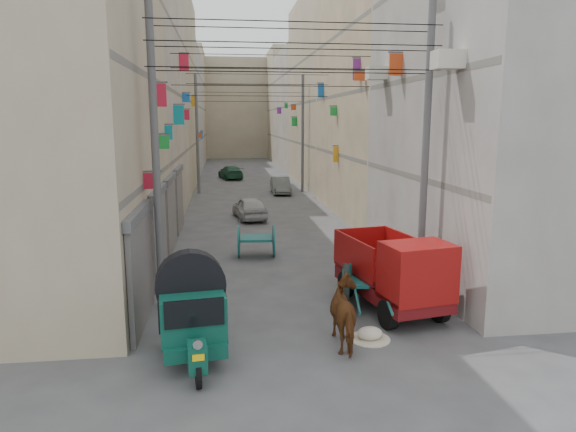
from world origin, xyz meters
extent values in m
plane|color=#434345|center=(0.00, 0.00, 0.00)|extent=(140.00, 140.00, 0.00)
cube|color=slate|center=(-4.12, 8.00, 3.20)|extent=(0.25, 9.80, 0.18)
cube|color=slate|center=(-4.12, 8.00, 6.20)|extent=(0.25, 9.80, 0.18)
cube|color=#B6AA9C|center=(-8.00, 19.00, 6.00)|extent=(8.00, 12.00, 12.00)
cube|color=slate|center=(-4.12, 19.00, 3.20)|extent=(0.25, 11.76, 0.18)
cube|color=slate|center=(-4.12, 19.00, 6.20)|extent=(0.25, 11.76, 0.18)
cube|color=slate|center=(-4.12, 19.00, 9.20)|extent=(0.25, 11.76, 0.18)
cube|color=#AFA48A|center=(-8.00, 32.00, 7.00)|extent=(8.00, 14.00, 14.00)
cube|color=slate|center=(-4.12, 32.00, 3.20)|extent=(0.25, 13.72, 0.18)
cube|color=slate|center=(-4.12, 32.00, 6.20)|extent=(0.25, 13.72, 0.18)
cube|color=slate|center=(-4.12, 32.00, 9.20)|extent=(0.25, 13.72, 0.18)
cube|color=#A9A29E|center=(-8.00, 46.00, 5.90)|extent=(8.00, 14.00, 11.80)
cube|color=slate|center=(-4.12, 46.00, 3.20)|extent=(0.25, 13.72, 0.18)
cube|color=slate|center=(-4.12, 46.00, 6.20)|extent=(0.25, 13.72, 0.18)
cube|color=slate|center=(-4.12, 46.00, 9.20)|extent=(0.25, 13.72, 0.18)
cube|color=tan|center=(-8.00, 59.00, 6.75)|extent=(8.00, 12.00, 13.50)
cube|color=slate|center=(-4.12, 59.00, 3.20)|extent=(0.25, 11.76, 0.18)
cube|color=slate|center=(-4.12, 59.00, 6.20)|extent=(0.25, 11.76, 0.18)
cube|color=slate|center=(-4.12, 59.00, 9.20)|extent=(0.25, 11.76, 0.18)
cube|color=#A9A29E|center=(8.00, 8.00, 6.50)|extent=(8.00, 10.00, 13.00)
cube|color=slate|center=(4.12, 8.00, 3.20)|extent=(0.25, 9.80, 0.18)
cube|color=slate|center=(4.12, 8.00, 6.20)|extent=(0.25, 9.80, 0.18)
cube|color=tan|center=(8.00, 19.00, 6.00)|extent=(8.00, 12.00, 12.00)
cube|color=slate|center=(4.12, 19.00, 3.20)|extent=(0.25, 11.76, 0.18)
cube|color=slate|center=(4.12, 19.00, 6.20)|extent=(0.25, 11.76, 0.18)
cube|color=slate|center=(4.12, 19.00, 9.20)|extent=(0.25, 11.76, 0.18)
cube|color=tan|center=(8.00, 32.00, 7.00)|extent=(8.00, 14.00, 14.00)
cube|color=slate|center=(4.12, 32.00, 3.20)|extent=(0.25, 13.72, 0.18)
cube|color=slate|center=(4.12, 32.00, 6.20)|extent=(0.25, 13.72, 0.18)
cube|color=slate|center=(4.12, 32.00, 9.20)|extent=(0.25, 13.72, 0.18)
cube|color=#B6AA9C|center=(8.00, 46.00, 5.90)|extent=(8.00, 14.00, 11.80)
cube|color=slate|center=(4.12, 46.00, 3.20)|extent=(0.25, 13.72, 0.18)
cube|color=slate|center=(4.12, 46.00, 6.20)|extent=(0.25, 13.72, 0.18)
cube|color=slate|center=(4.12, 46.00, 9.20)|extent=(0.25, 13.72, 0.18)
cube|color=#AFA48A|center=(8.00, 59.00, 6.75)|extent=(8.00, 12.00, 13.50)
cube|color=slate|center=(4.12, 59.00, 3.20)|extent=(0.25, 11.76, 0.18)
cube|color=slate|center=(4.12, 59.00, 6.20)|extent=(0.25, 11.76, 0.18)
cube|color=slate|center=(4.12, 59.00, 9.20)|extent=(0.25, 11.76, 0.18)
cube|color=#AFA48A|center=(0.00, 66.00, 6.50)|extent=(22.00, 10.00, 13.00)
cube|color=#4E4E53|center=(-3.92, 4.80, 1.30)|extent=(0.12, 3.00, 2.60)
cube|color=#525255|center=(-3.90, 4.80, 2.75)|extent=(0.18, 3.20, 0.25)
cube|color=#4E4E53|center=(-3.92, 8.50, 1.30)|extent=(0.12, 3.00, 2.60)
cube|color=#525255|center=(-3.90, 8.50, 2.75)|extent=(0.18, 3.20, 0.25)
cube|color=#4E4E53|center=(-3.92, 12.20, 1.30)|extent=(0.12, 3.00, 2.60)
cube|color=#525255|center=(-3.90, 12.20, 2.75)|extent=(0.18, 3.20, 0.25)
cube|color=#4E4E53|center=(-3.92, 16.00, 1.30)|extent=(0.12, 3.00, 2.60)
cube|color=#525255|center=(-3.90, 16.00, 2.75)|extent=(0.18, 3.20, 0.25)
cube|color=#D14418|center=(3.81, 34.28, 5.98)|extent=(0.38, 0.08, 0.41)
cube|color=blue|center=(-3.86, 41.61, 3.62)|extent=(0.27, 0.08, 0.71)
cube|color=red|center=(-3.78, 6.43, 3.35)|extent=(0.44, 0.08, 0.42)
cube|color=#0D8997|center=(-3.77, 15.80, 5.17)|extent=(0.45, 0.08, 0.84)
cube|color=#76268D|center=(3.79, 44.88, 5.91)|extent=(0.41, 0.08, 0.59)
cube|color=green|center=(-3.81, 9.76, 4.24)|extent=(0.38, 0.08, 0.44)
cube|color=green|center=(3.78, 33.54, 4.85)|extent=(0.43, 0.08, 0.72)
cube|color=green|center=(3.86, 39.62, 6.25)|extent=(0.28, 0.08, 0.44)
cube|color=red|center=(-3.76, 20.00, 7.85)|extent=(0.48, 0.08, 0.84)
cube|color=#D14418|center=(-3.85, 38.07, 3.67)|extent=(0.31, 0.08, 0.44)
cube|color=green|center=(3.82, 19.02, 5.41)|extent=(0.35, 0.08, 0.45)
cube|color=blue|center=(3.83, 22.65, 6.65)|extent=(0.34, 0.08, 0.79)
cube|color=#0D8997|center=(-3.86, 12.02, 4.50)|extent=(0.28, 0.08, 0.52)
cube|color=orange|center=(-3.86, 29.62, 6.26)|extent=(0.28, 0.08, 0.74)
cube|color=orange|center=(3.87, 18.51, 3.22)|extent=(0.26, 0.08, 0.80)
cube|color=green|center=(3.83, 9.37, 6.69)|extent=(0.34, 0.08, 0.55)
cube|color=red|center=(-3.76, 8.55, 5.67)|extent=(0.47, 0.08, 0.67)
cube|color=blue|center=(-3.80, 21.15, 6.14)|extent=(0.40, 0.08, 0.47)
cube|color=red|center=(-3.84, 21.66, 5.24)|extent=(0.32, 0.08, 0.55)
cube|color=#D14418|center=(3.76, 13.74, 6.73)|extent=(0.47, 0.08, 0.35)
cube|color=#76268D|center=(3.84, 14.58, 7.07)|extent=(0.32, 0.08, 0.89)
cube|color=#D14418|center=(3.78, 9.29, 6.73)|extent=(0.44, 0.08, 0.69)
cube|color=white|center=(-4.06, 6.00, 3.00)|extent=(0.10, 3.20, 0.80)
cube|color=orange|center=(-4.06, 15.00, 3.00)|extent=(0.10, 3.20, 0.80)
cube|color=blue|center=(-4.06, 27.00, 3.00)|extent=(0.10, 3.20, 0.80)
cube|color=orange|center=(-4.06, 39.00, 3.00)|extent=(0.10, 3.20, 0.80)
cube|color=green|center=(4.06, 6.00, 3.00)|extent=(0.10, 3.20, 0.80)
cube|color=#0D8997|center=(4.06, 15.00, 3.00)|extent=(0.10, 3.20, 0.80)
cube|color=#D14418|center=(4.06, 27.00, 3.00)|extent=(0.10, 3.20, 0.80)
cube|color=white|center=(4.06, 39.00, 3.00)|extent=(0.10, 3.20, 0.80)
cube|color=beige|center=(3.65, 5.00, 6.40)|extent=(0.70, 0.55, 0.45)
cube|color=beige|center=(3.65, 11.00, 6.60)|extent=(0.70, 0.55, 0.45)
cylinder|color=#525255|center=(-3.60, 6.00, 4.00)|extent=(0.20, 0.20, 8.00)
cylinder|color=#525255|center=(3.60, 6.00, 4.00)|extent=(0.20, 0.20, 8.00)
cylinder|color=#525255|center=(-3.60, 28.00, 4.00)|extent=(0.20, 0.20, 8.00)
cylinder|color=#525255|center=(3.60, 28.00, 4.00)|extent=(0.20, 0.20, 8.00)
cylinder|color=black|center=(0.00, 5.50, 6.20)|extent=(7.40, 0.02, 0.02)
cylinder|color=black|center=(0.00, 5.50, 6.80)|extent=(7.40, 0.02, 0.02)
cylinder|color=black|center=(0.00, 5.50, 7.30)|extent=(7.40, 0.02, 0.02)
cylinder|color=black|center=(0.00, 6.50, 6.20)|extent=(7.40, 0.02, 0.02)
cylinder|color=black|center=(0.00, 6.50, 6.80)|extent=(7.40, 0.02, 0.02)
cylinder|color=black|center=(0.00, 6.50, 7.30)|extent=(7.40, 0.02, 0.02)
cylinder|color=black|center=(0.00, 12.00, 6.20)|extent=(7.40, 0.02, 0.02)
cylinder|color=black|center=(0.00, 12.00, 6.80)|extent=(7.40, 0.02, 0.02)
cylinder|color=black|center=(0.00, 12.00, 7.30)|extent=(7.40, 0.02, 0.02)
cylinder|color=black|center=(0.00, 20.00, 6.20)|extent=(7.40, 0.02, 0.02)
cylinder|color=black|center=(0.00, 20.00, 6.80)|extent=(7.40, 0.02, 0.02)
cylinder|color=black|center=(0.00, 20.00, 7.30)|extent=(7.40, 0.02, 0.02)
cylinder|color=black|center=(0.00, 28.00, 6.20)|extent=(7.40, 0.02, 0.02)
cylinder|color=black|center=(0.00, 28.00, 6.80)|extent=(7.40, 0.02, 0.02)
cylinder|color=black|center=(0.00, 28.00, 7.30)|extent=(7.40, 0.02, 0.02)
cylinder|color=black|center=(-2.44, 1.51, 0.28)|extent=(0.19, 0.57, 0.56)
cylinder|color=black|center=(-3.23, 3.32, 0.28)|extent=(0.19, 0.57, 0.56)
cylinder|color=black|center=(-2.14, 3.46, 0.28)|extent=(0.19, 0.57, 0.56)
cube|color=#0C4738|center=(-2.61, 2.80, 0.48)|extent=(1.48, 2.03, 0.28)
cube|color=#0C4738|center=(-2.45, 1.56, 0.60)|extent=(0.40, 0.49, 0.55)
cylinder|color=silver|center=(-2.42, 1.34, 0.94)|extent=(0.18, 0.07, 0.18)
cube|color=yellow|center=(-2.41, 1.32, 0.70)|extent=(0.22, 0.06, 0.12)
cube|color=#0C4738|center=(-2.61, 2.84, 1.04)|extent=(1.50, 1.84, 0.94)
cube|color=black|center=(-2.50, 1.99, 1.29)|extent=(1.14, 0.21, 0.55)
cube|color=black|center=(-3.26, 2.76, 1.14)|extent=(0.20, 1.19, 0.65)
cube|color=black|center=(-1.96, 2.93, 1.14)|extent=(0.20, 1.19, 0.65)
cube|color=white|center=(-2.50, 1.96, 0.55)|extent=(1.24, 0.21, 0.06)
cylinder|color=black|center=(1.23, 5.14, 0.62)|extent=(0.36, 1.25, 1.25)
cylinder|color=#135452|center=(1.23, 5.14, 0.62)|extent=(0.33, 0.98, 0.97)
cylinder|color=#525255|center=(1.23, 5.14, 0.62)|extent=(0.22, 0.19, 0.16)
cylinder|color=black|center=(2.37, 4.92, 0.62)|extent=(0.36, 1.25, 1.25)
cylinder|color=#135452|center=(2.37, 4.92, 0.62)|extent=(0.33, 0.98, 0.97)
cylinder|color=#525255|center=(2.37, 4.92, 0.62)|extent=(0.22, 0.19, 0.16)
cylinder|color=#525255|center=(1.80, 5.03, 0.62)|extent=(1.20, 0.30, 0.07)
cube|color=#135452|center=(1.80, 5.03, 0.78)|extent=(1.10, 1.14, 0.09)
cube|color=#135452|center=(1.88, 5.47, 0.98)|extent=(0.93, 0.25, 0.31)
cylinder|color=#135452|center=(1.24, 4.01, 0.71)|extent=(0.44, 2.03, 0.06)
cylinder|color=#135452|center=(1.94, 3.87, 0.71)|extent=(0.44, 2.03, 0.06)
cylinder|color=black|center=(1.94, 3.75, 0.36)|extent=(0.33, 0.75, 0.73)
cylinder|color=black|center=(1.49, 6.13, 0.36)|extent=(0.33, 0.75, 0.73)
cylinder|color=black|center=(3.35, 4.02, 0.36)|extent=(0.33, 0.75, 0.73)
cylinder|color=black|center=(2.89, 6.40, 0.36)|extent=(0.33, 0.75, 0.73)
cube|color=#5B0D0F|center=(2.42, 5.08, 0.61)|extent=(2.25, 3.87, 0.39)
cube|color=maroon|center=(2.66, 3.83, 1.38)|extent=(1.79, 1.44, 1.38)
cube|color=black|center=(2.76, 3.33, 1.49)|extent=(1.42, 0.34, 0.61)
cube|color=#5B0D0F|center=(2.30, 5.67, 0.90)|extent=(2.08, 2.69, 0.13)
cube|color=maroon|center=(1.51, 5.52, 1.38)|extent=(0.52, 2.39, 0.94)
cube|color=maroon|center=(3.09, 5.82, 1.38)|extent=(0.52, 2.39, 0.94)
cube|color=maroon|center=(2.08, 6.84, 1.38)|extent=(1.63, 0.38, 0.94)
cylinder|color=#135452|center=(-1.39, 10.81, 0.59)|extent=(0.13, 1.19, 1.19)
cylinder|color=#135452|center=(-0.11, 10.74, 0.59)|extent=(0.13, 1.19, 1.19)
cube|color=#135452|center=(-0.75, 10.78, 0.70)|extent=(1.20, 1.07, 0.09)
cylinder|color=#525255|center=(-0.75, 10.78, 0.59)|extent=(1.33, 0.15, 0.07)
ellipsoid|color=beige|center=(1.35, 3.22, 0.15)|extent=(0.58, 0.47, 0.29)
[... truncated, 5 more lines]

